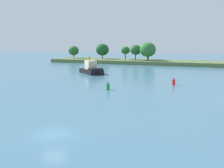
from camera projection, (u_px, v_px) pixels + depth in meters
The scene contains 5 objects.
ground_plane at pixel (54, 134), 29.37m from camera, with size 400.00×400.00×0.00m, color teal.
treeline_island at pixel (130, 58), 124.17m from camera, with size 76.51×16.78×9.39m.
tugboat at pixel (91, 69), 84.06m from camera, with size 10.47×10.09×5.13m.
channel_buoy_red at pixel (174, 82), 62.06m from camera, with size 0.70×0.70×1.90m.
channel_buoy_green at pixel (108, 86), 56.06m from camera, with size 0.70×0.70×1.90m.
Camera 1 is at (16.19, -23.90, 9.83)m, focal length 44.15 mm.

